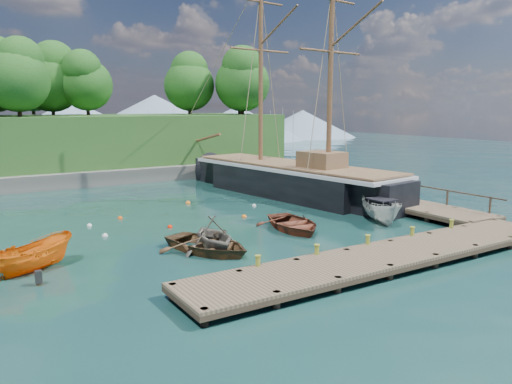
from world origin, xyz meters
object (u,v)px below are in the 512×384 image
at_px(cabin_boat_white, 381,222).
at_px(schooner, 292,182).
at_px(motorboat_orange, 34,271).
at_px(rowboat_2, 293,230).
at_px(rowboat_0, 208,252).
at_px(rowboat_1, 214,251).

relative_size(cabin_boat_white, schooner, 0.16).
xyz_separation_m(motorboat_orange, schooner, (19.93, 8.84, 1.07)).
bearing_deg(rowboat_2, schooner, 64.85).
xyz_separation_m(rowboat_0, rowboat_2, (6.03, 1.34, 0.00)).
xyz_separation_m(motorboat_orange, cabin_boat_white, (19.17, -1.34, 0.00)).
bearing_deg(rowboat_1, rowboat_2, 19.54).
distance_m(rowboat_1, motorboat_orange, 7.96).
bearing_deg(schooner, motorboat_orange, -163.92).
bearing_deg(rowboat_0, cabin_boat_white, -19.49).
bearing_deg(motorboat_orange, cabin_boat_white, -119.96).
height_order(motorboat_orange, cabin_boat_white, cabin_boat_white).
relative_size(rowboat_1, rowboat_2, 0.75).
relative_size(motorboat_orange, schooner, 0.15).
bearing_deg(rowboat_1, motorboat_orange, 175.20).
relative_size(rowboat_0, schooner, 0.18).
relative_size(rowboat_1, cabin_boat_white, 0.81).
distance_m(rowboat_1, schooner, 15.95).
distance_m(rowboat_1, rowboat_2, 5.91).
bearing_deg(cabin_boat_white, rowboat_0, -154.62).
distance_m(motorboat_orange, schooner, 21.83).
xyz_separation_m(rowboat_1, schooner, (12.11, 10.32, 1.07)).
height_order(rowboat_2, schooner, schooner).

